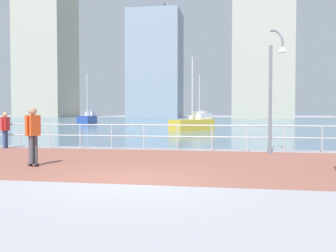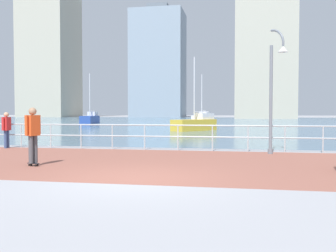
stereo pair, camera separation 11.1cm
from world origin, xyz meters
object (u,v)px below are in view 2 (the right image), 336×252
(sailboat_gray, at_px, (202,118))
(sailboat_yellow, at_px, (195,124))
(lamppost, at_px, (275,85))
(skateboarder, at_px, (33,131))
(bystander, at_px, (6,127))
(sailboat_red, at_px, (90,119))

(sailboat_gray, relative_size, sailboat_yellow, 1.11)
(sailboat_yellow, bearing_deg, sailboat_gray, 93.78)
(lamppost, distance_m, skateboarder, 8.58)
(sailboat_gray, height_order, sailboat_yellow, sailboat_gray)
(sailboat_gray, distance_m, sailboat_yellow, 21.91)
(lamppost, xyz_separation_m, bystander, (-11.21, 0.38, -1.65))
(sailboat_red, xyz_separation_m, sailboat_yellow, (15.96, -16.61, -0.05))
(skateboarder, xyz_separation_m, sailboat_red, (-13.55, 37.95, -0.39))
(bystander, bearing_deg, sailboat_gray, 82.60)
(skateboarder, height_order, bystander, skateboarder)
(skateboarder, bearing_deg, bystander, 129.94)
(sailboat_yellow, bearing_deg, sailboat_red, 133.87)
(sailboat_gray, height_order, sailboat_red, sailboat_gray)
(bystander, height_order, sailboat_yellow, sailboat_yellow)
(lamppost, height_order, bystander, lamppost)
(bystander, xyz_separation_m, sailboat_yellow, (6.43, 16.54, -0.33))
(sailboat_gray, bearing_deg, skateboarder, -91.28)
(lamppost, relative_size, bystander, 2.97)
(sailboat_red, bearing_deg, skateboarder, -70.35)
(skateboarder, distance_m, sailboat_gray, 43.22)
(skateboarder, height_order, sailboat_yellow, sailboat_yellow)
(skateboarder, xyz_separation_m, bystander, (-4.02, 4.80, -0.11))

